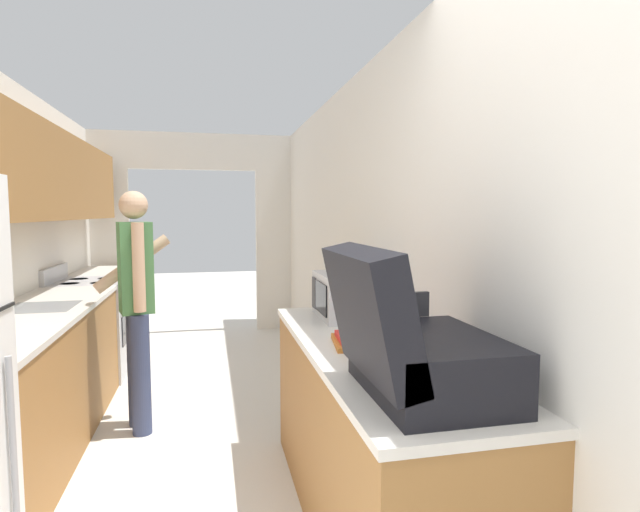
{
  "coord_description": "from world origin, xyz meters",
  "views": [
    {
      "loc": [
        0.18,
        -0.98,
        1.52
      ],
      "look_at": [
        1.19,
        3.57,
        1.11
      ],
      "focal_mm": 28.0,
      "sensor_mm": 36.0,
      "label": 1
    }
  ],
  "objects_px": {
    "book_stack": "(359,340)",
    "suitcase": "(410,346)",
    "range_oven": "(91,328)",
    "microwave": "(351,296)",
    "person": "(137,303)"
  },
  "relations": [
    {
      "from": "book_stack",
      "to": "suitcase",
      "type": "bearing_deg",
      "value": -92.22
    },
    {
      "from": "range_oven",
      "to": "microwave",
      "type": "bearing_deg",
      "value": -47.34
    },
    {
      "from": "suitcase",
      "to": "book_stack",
      "type": "bearing_deg",
      "value": 87.78
    },
    {
      "from": "person",
      "to": "suitcase",
      "type": "height_order",
      "value": "person"
    },
    {
      "from": "range_oven",
      "to": "book_stack",
      "type": "xyz_separation_m",
      "value": [
        1.78,
        -2.68,
        0.46
      ]
    },
    {
      "from": "person",
      "to": "book_stack",
      "type": "height_order",
      "value": "person"
    },
    {
      "from": "range_oven",
      "to": "person",
      "type": "distance_m",
      "value": 1.51
    },
    {
      "from": "person",
      "to": "book_stack",
      "type": "bearing_deg",
      "value": -154.83
    },
    {
      "from": "range_oven",
      "to": "person",
      "type": "height_order",
      "value": "person"
    },
    {
      "from": "microwave",
      "to": "book_stack",
      "type": "height_order",
      "value": "microwave"
    },
    {
      "from": "range_oven",
      "to": "microwave",
      "type": "xyz_separation_m",
      "value": [
        1.91,
        -2.08,
        0.57
      ]
    },
    {
      "from": "suitcase",
      "to": "book_stack",
      "type": "xyz_separation_m",
      "value": [
        0.03,
        0.66,
        -0.15
      ]
    },
    {
      "from": "microwave",
      "to": "book_stack",
      "type": "bearing_deg",
      "value": -102.65
    },
    {
      "from": "person",
      "to": "suitcase",
      "type": "distance_m",
      "value": 2.34
    },
    {
      "from": "book_stack",
      "to": "range_oven",
      "type": "bearing_deg",
      "value": 123.51
    }
  ]
}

